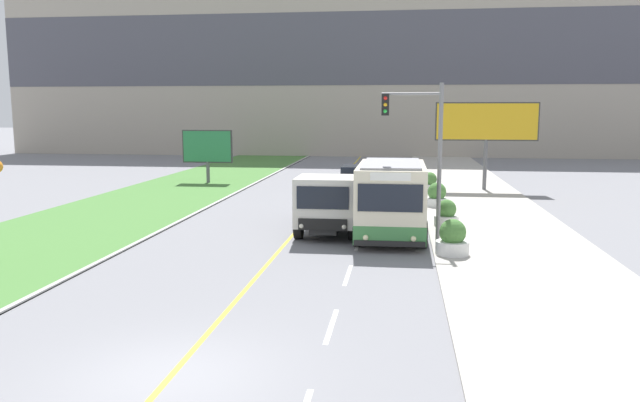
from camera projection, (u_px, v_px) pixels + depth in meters
ground_plane at (170, 377)px, 11.92m from camera, size 300.00×300.00×0.00m
sidewalk_right at (639, 401)px, 10.83m from camera, size 6.00×140.00×0.08m
lane_marking_centre at (232, 326)px, 14.71m from camera, size 2.88×140.00×0.01m
apartment_block_background at (364, 57)px, 69.26m from camera, size 80.00×8.04×21.67m
city_bus at (391, 200)px, 24.46m from camera, size 2.72×5.57×3.01m
dump_truck at (329, 204)px, 25.42m from camera, size 2.43×6.46×2.45m
car_distant at (354, 178)px, 40.30m from camera, size 1.80×4.30×1.45m
traffic_light_mast at (423, 142)px, 23.34m from camera, size 2.28×0.32×6.04m
billboard_large at (487, 124)px, 38.51m from camera, size 6.26×0.24×5.50m
billboard_small at (207, 148)px, 42.88m from camera, size 3.50×0.24×3.66m
planter_round_near at (452, 239)px, 21.56m from camera, size 1.15×1.15×1.24m
planter_round_second at (446, 214)px, 26.92m from camera, size 1.05×1.05×1.14m
planter_round_third at (437, 196)px, 32.30m from camera, size 1.20×1.20×1.23m
planter_round_far at (430, 184)px, 37.68m from camera, size 1.08×1.08×1.22m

